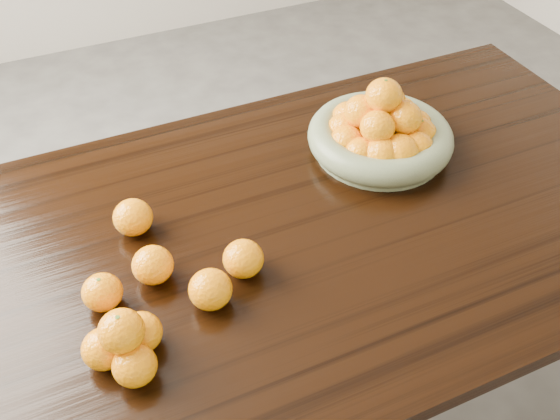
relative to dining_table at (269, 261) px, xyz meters
name	(u,v)px	position (x,y,z in m)	size (l,w,h in m)	color
ground	(272,409)	(0.00, 0.00, -0.66)	(5.00, 5.00, 0.00)	#64625F
dining_table	(269,261)	(0.00, 0.00, 0.00)	(2.00, 1.00, 0.75)	black
fruit_bowl	(381,132)	(0.38, 0.16, 0.15)	(0.36, 0.36, 0.20)	gray
orange_pyramid	(125,344)	(-0.36, -0.20, 0.14)	(0.15, 0.14, 0.13)	#FF9707
loose_orange_0	(102,292)	(-0.37, -0.05, 0.13)	(0.08, 0.08, 0.07)	#FF9707
loose_orange_1	(243,259)	(-0.09, -0.08, 0.13)	(0.08, 0.08, 0.08)	#FF9707
loose_orange_2	(210,289)	(-0.18, -0.13, 0.13)	(0.09, 0.09, 0.08)	#FF9707
loose_orange_3	(133,217)	(-0.26, 0.13, 0.13)	(0.09, 0.09, 0.08)	#FF9707
loose_orange_4	(153,265)	(-0.26, -0.02, 0.13)	(0.08, 0.08, 0.08)	#FF9707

